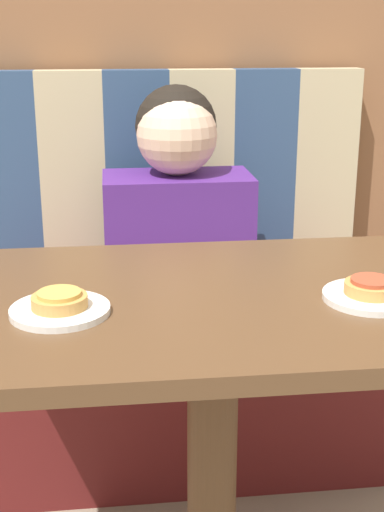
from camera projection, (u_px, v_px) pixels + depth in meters
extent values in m
cube|color=brown|center=(165.00, 3.00, 2.13)|extent=(7.00, 0.05, 2.60)
cube|color=#5B1919|center=(179.00, 379.00, 2.14)|extent=(1.18, 0.57, 0.44)
cube|color=navy|center=(8.00, 184.00, 2.15)|extent=(0.20, 0.07, 0.67)
cube|color=tan|center=(74.00, 183.00, 2.17)|extent=(0.20, 0.07, 0.67)
cube|color=navy|center=(138.00, 181.00, 2.20)|extent=(0.20, 0.07, 0.67)
cube|color=tan|center=(201.00, 180.00, 2.22)|extent=(0.20, 0.07, 0.67)
cube|color=navy|center=(263.00, 178.00, 2.24)|extent=(0.20, 0.07, 0.67)
cube|color=tan|center=(323.00, 177.00, 2.26)|extent=(0.20, 0.07, 0.67)
cube|color=brown|center=(214.00, 302.00, 1.33)|extent=(1.06, 0.66, 0.03)
cylinder|color=brown|center=(212.00, 476.00, 1.45)|extent=(0.10, 0.10, 0.73)
cube|color=#4C237A|center=(178.00, 245.00, 2.01)|extent=(0.41, 0.22, 0.40)
sphere|color=beige|center=(177.00, 135.00, 1.92)|extent=(0.22, 0.22, 0.22)
sphere|color=black|center=(176.00, 126.00, 1.94)|extent=(0.22, 0.22, 0.22)
cylinder|color=white|center=(60.00, 310.00, 1.23)|extent=(0.17, 0.17, 0.01)
cylinder|color=white|center=(370.00, 297.00, 1.29)|extent=(0.17, 0.17, 0.01)
cylinder|color=#C68E47|center=(60.00, 301.00, 1.22)|extent=(0.10, 0.10, 0.02)
cylinder|color=gold|center=(59.00, 294.00, 1.22)|extent=(0.08, 0.08, 0.01)
cylinder|color=#C68E47|center=(371.00, 288.00, 1.29)|extent=(0.10, 0.10, 0.02)
cylinder|color=#AD472D|center=(372.00, 281.00, 1.28)|extent=(0.08, 0.08, 0.01)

